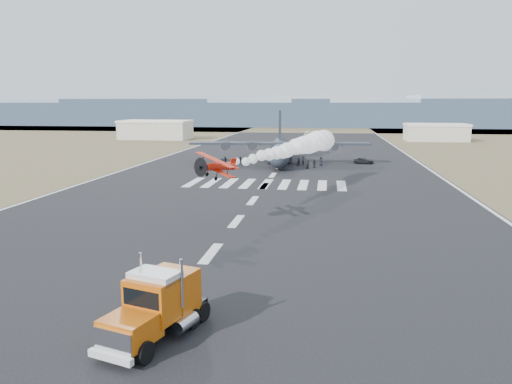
% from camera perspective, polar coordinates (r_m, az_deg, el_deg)
% --- Properties ---
extents(ground, '(500.00, 500.00, 0.00)m').
position_cam_1_polar(ground, '(32.87, -10.14, -13.04)').
color(ground, black).
rests_on(ground, ground).
extents(scrub_far, '(500.00, 80.00, 0.00)m').
position_cam_1_polar(scrub_far, '(259.10, 6.17, 7.25)').
color(scrub_far, brown).
rests_on(scrub_far, ground).
extents(runway_markings, '(60.00, 260.00, 0.01)m').
position_cam_1_polar(runway_markings, '(90.06, 1.94, 1.94)').
color(runway_markings, silver).
rests_on(runway_markings, ground).
extents(ridge_seg_b, '(150.00, 50.00, 15.00)m').
position_cam_1_polar(ridge_seg_b, '(320.75, -17.75, 8.72)').
color(ridge_seg_b, '#899CAE').
rests_on(ridge_seg_b, ground).
extents(ridge_seg_c, '(150.00, 50.00, 17.00)m').
position_cam_1_polar(ridge_seg_c, '(298.18, -6.31, 9.25)').
color(ridge_seg_c, '#899CAE').
rests_on(ridge_seg_c, ground).
extents(ridge_seg_d, '(150.00, 50.00, 13.00)m').
position_cam_1_polar(ridge_seg_d, '(288.83, 6.43, 8.83)').
color(ridge_seg_d, '#899CAE').
rests_on(ridge_seg_d, ground).
extents(ridge_seg_e, '(150.00, 50.00, 15.00)m').
position_cam_1_polar(ridge_seg_e, '(293.86, 19.35, 8.54)').
color(ridge_seg_e, '#899CAE').
rests_on(ridge_seg_e, ground).
extents(hangar_left, '(24.50, 14.50, 6.70)m').
position_cam_1_polar(hangar_left, '(184.53, -11.37, 7.02)').
color(hangar_left, '#B7B2A3').
rests_on(hangar_left, ground).
extents(hangar_right, '(20.50, 12.50, 5.90)m').
position_cam_1_polar(hangar_right, '(182.47, 19.86, 6.46)').
color(hangar_right, '#B7B2A3').
rests_on(hangar_right, ground).
extents(semi_truck, '(4.78, 8.63, 3.80)m').
position_cam_1_polar(semi_truck, '(28.79, -11.26, -12.50)').
color(semi_truck, black).
rests_on(semi_truck, ground).
extents(aerobatic_biplane, '(5.43, 5.18, 2.71)m').
position_cam_1_polar(aerobatic_biplane, '(52.29, -4.48, 2.94)').
color(aerobatic_biplane, red).
extents(smoke_trail, '(11.77, 32.76, 3.49)m').
position_cam_1_polar(smoke_trail, '(77.32, 5.98, 5.44)').
color(smoke_trail, white).
extents(transport_aircraft, '(38.56, 31.69, 11.12)m').
position_cam_1_polar(transport_aircraft, '(109.13, 2.70, 4.89)').
color(transport_aircraft, black).
rests_on(transport_aircraft, ground).
extents(support_vehicle, '(4.59, 2.83, 1.19)m').
position_cam_1_polar(support_vehicle, '(109.78, 12.22, 3.51)').
color(support_vehicle, black).
rests_on(support_vehicle, ground).
extents(crew_a, '(0.70, 0.79, 1.87)m').
position_cam_1_polar(crew_a, '(104.84, 5.40, 3.58)').
color(crew_a, black).
rests_on(crew_a, ground).
extents(crew_b, '(0.95, 0.78, 1.70)m').
position_cam_1_polar(crew_b, '(105.48, -1.82, 3.61)').
color(crew_b, black).
rests_on(crew_b, ground).
extents(crew_c, '(1.26, 1.23, 1.86)m').
position_cam_1_polar(crew_c, '(101.05, -3.87, 3.35)').
color(crew_c, black).
rests_on(crew_c, ground).
extents(crew_d, '(1.08, 0.93, 1.65)m').
position_cam_1_polar(crew_d, '(100.81, 6.70, 3.23)').
color(crew_d, black).
rests_on(crew_d, ground).
extents(crew_e, '(1.01, 0.92, 1.76)m').
position_cam_1_polar(crew_e, '(104.83, 7.42, 3.51)').
color(crew_e, black).
rests_on(crew_e, ground).
extents(crew_f, '(0.75, 1.53, 1.58)m').
position_cam_1_polar(crew_f, '(107.01, -3.52, 3.66)').
color(crew_f, black).
rests_on(crew_f, ground).
extents(crew_g, '(0.73, 0.64, 1.80)m').
position_cam_1_polar(crew_g, '(103.42, 4.91, 3.47)').
color(crew_g, black).
rests_on(crew_g, ground).
extents(crew_h, '(0.93, 0.83, 1.62)m').
position_cam_1_polar(crew_h, '(99.34, 5.98, 3.13)').
color(crew_h, black).
rests_on(crew_h, ground).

